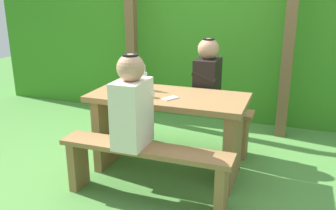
{
  "coord_description": "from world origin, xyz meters",
  "views": [
    {
      "loc": [
        1.05,
        -2.91,
        1.62
      ],
      "look_at": [
        0.0,
        0.0,
        0.65
      ],
      "focal_mm": 38.68,
      "sensor_mm": 36.0,
      "label": 1
    }
  ],
  "objects_px": {
    "bench_far": "(185,119)",
    "person_white_shirt": "(132,104)",
    "cell_phone": "(170,98)",
    "picnic_table": "(168,120)",
    "bottle_left": "(144,80)",
    "bench_near": "(145,162)",
    "person_black_coat": "(207,77)",
    "drinking_glass": "(148,93)"
  },
  "relations": [
    {
      "from": "picnic_table",
      "to": "bench_far",
      "type": "bearing_deg",
      "value": 90.0
    },
    {
      "from": "bench_far",
      "to": "drinking_glass",
      "type": "distance_m",
      "value": 0.82
    },
    {
      "from": "bottle_left",
      "to": "drinking_glass",
      "type": "bearing_deg",
      "value": -57.81
    },
    {
      "from": "person_white_shirt",
      "to": "bottle_left",
      "type": "relative_size",
      "value": 3.11
    },
    {
      "from": "person_black_coat",
      "to": "drinking_glass",
      "type": "xyz_separation_m",
      "value": [
        -0.36,
        -0.66,
        -0.02
      ]
    },
    {
      "from": "picnic_table",
      "to": "person_white_shirt",
      "type": "bearing_deg",
      "value": -100.16
    },
    {
      "from": "bench_far",
      "to": "bottle_left",
      "type": "xyz_separation_m",
      "value": [
        -0.27,
        -0.45,
        0.5
      ]
    },
    {
      "from": "bench_near",
      "to": "bench_far",
      "type": "height_order",
      "value": "same"
    },
    {
      "from": "drinking_glass",
      "to": "cell_phone",
      "type": "xyz_separation_m",
      "value": [
        0.2,
        0.01,
        -0.03
      ]
    },
    {
      "from": "bench_far",
      "to": "bottle_left",
      "type": "bearing_deg",
      "value": -121.44
    },
    {
      "from": "person_white_shirt",
      "to": "drinking_glass",
      "type": "relative_size",
      "value": 9.14
    },
    {
      "from": "bench_near",
      "to": "bottle_left",
      "type": "relative_size",
      "value": 6.05
    },
    {
      "from": "bench_near",
      "to": "bottle_left",
      "type": "bearing_deg",
      "value": 113.25
    },
    {
      "from": "picnic_table",
      "to": "person_white_shirt",
      "type": "relative_size",
      "value": 1.95
    },
    {
      "from": "drinking_glass",
      "to": "cell_phone",
      "type": "distance_m",
      "value": 0.2
    },
    {
      "from": "picnic_table",
      "to": "person_white_shirt",
      "type": "height_order",
      "value": "person_white_shirt"
    },
    {
      "from": "picnic_table",
      "to": "bottle_left",
      "type": "bearing_deg",
      "value": 160.93
    },
    {
      "from": "bench_far",
      "to": "cell_phone",
      "type": "height_order",
      "value": "cell_phone"
    },
    {
      "from": "bench_far",
      "to": "person_black_coat",
      "type": "xyz_separation_m",
      "value": [
        0.22,
        -0.0,
        0.47
      ]
    },
    {
      "from": "picnic_table",
      "to": "drinking_glass",
      "type": "distance_m",
      "value": 0.33
    },
    {
      "from": "person_white_shirt",
      "to": "person_black_coat",
      "type": "xyz_separation_m",
      "value": [
        0.32,
        1.08,
        0.0
      ]
    },
    {
      "from": "person_white_shirt",
      "to": "person_black_coat",
      "type": "bearing_deg",
      "value": 73.44
    },
    {
      "from": "person_white_shirt",
      "to": "bottle_left",
      "type": "distance_m",
      "value": 0.66
    },
    {
      "from": "bench_near",
      "to": "person_black_coat",
      "type": "distance_m",
      "value": 1.2
    },
    {
      "from": "bench_near",
      "to": "drinking_glass",
      "type": "relative_size",
      "value": 17.79
    },
    {
      "from": "person_white_shirt",
      "to": "bottle_left",
      "type": "xyz_separation_m",
      "value": [
        -0.18,
        0.63,
        0.03
      ]
    },
    {
      "from": "bench_near",
      "to": "person_black_coat",
      "type": "xyz_separation_m",
      "value": [
        0.22,
        1.08,
        0.47
      ]
    },
    {
      "from": "picnic_table",
      "to": "bench_far",
      "type": "distance_m",
      "value": 0.57
    },
    {
      "from": "person_black_coat",
      "to": "bottle_left",
      "type": "bearing_deg",
      "value": -138.23
    },
    {
      "from": "person_black_coat",
      "to": "bottle_left",
      "type": "distance_m",
      "value": 0.67
    },
    {
      "from": "picnic_table",
      "to": "bench_near",
      "type": "relative_size",
      "value": 1.0
    },
    {
      "from": "drinking_glass",
      "to": "bench_near",
      "type": "bearing_deg",
      "value": -72.03
    },
    {
      "from": "picnic_table",
      "to": "bottle_left",
      "type": "xyz_separation_m",
      "value": [
        -0.27,
        0.09,
        0.33
      ]
    },
    {
      "from": "bench_near",
      "to": "drinking_glass",
      "type": "bearing_deg",
      "value": 107.97
    },
    {
      "from": "bottle_left",
      "to": "bench_far",
      "type": "bearing_deg",
      "value": 58.56
    },
    {
      "from": "drinking_glass",
      "to": "bottle_left",
      "type": "xyz_separation_m",
      "value": [
        -0.14,
        0.22,
        0.05
      ]
    },
    {
      "from": "cell_phone",
      "to": "picnic_table",
      "type": "bearing_deg",
      "value": 147.91
    },
    {
      "from": "person_white_shirt",
      "to": "picnic_table",
      "type": "bearing_deg",
      "value": 79.84
    },
    {
      "from": "bench_near",
      "to": "cell_phone",
      "type": "height_order",
      "value": "cell_phone"
    },
    {
      "from": "person_black_coat",
      "to": "drinking_glass",
      "type": "distance_m",
      "value": 0.76
    },
    {
      "from": "bench_near",
      "to": "bottle_left",
      "type": "distance_m",
      "value": 0.86
    },
    {
      "from": "bench_far",
      "to": "person_white_shirt",
      "type": "distance_m",
      "value": 1.18
    }
  ]
}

